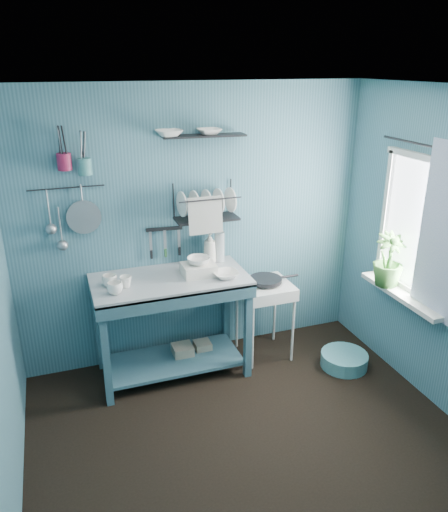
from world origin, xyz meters
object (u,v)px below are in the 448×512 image
object	(u,v)px
mug_left	(115,288)
colander	(84,217)
water_bottle	(220,247)
utensil_cup_teal	(85,167)
work_counter	(172,326)
potted_plant	(389,260)
mug_right	(110,281)
storage_tin_large	(183,356)
frying_pan	(266,280)
hotplate_stand	(264,319)
floor_basin	(344,360)
storage_tin_small	(203,351)
soap_bottle	(210,248)
wash_tub	(199,269)
mug_mid	(126,282)
utensil_cup_magenta	(64,162)
dish_rack	(206,202)

from	to	relation	value
mug_left	colander	size ratio (longest dim) A/B	0.44
water_bottle	utensil_cup_teal	bearing A→B (deg)	178.25
work_counter	water_bottle	bearing A→B (deg)	27.22
water_bottle	potted_plant	distance (m)	1.48
mug_right	potted_plant	distance (m)	2.35
work_counter	storage_tin_large	world-z (taller)	work_counter
frying_pan	utensil_cup_teal	bearing A→B (deg)	170.72
water_bottle	colander	world-z (taller)	colander
colander	potted_plant	xyz separation A→B (m)	(2.42, -0.82, -0.39)
work_counter	utensil_cup_teal	world-z (taller)	utensil_cup_teal
utensil_cup_teal	storage_tin_large	world-z (taller)	utensil_cup_teal
work_counter	frying_pan	xyz separation A→B (m)	(0.89, 0.01, 0.31)
hotplate_stand	frying_pan	size ratio (longest dim) A/B	2.47
work_counter	hotplate_stand	world-z (taller)	work_counter
frying_pan	floor_basin	distance (m)	1.05
work_counter	storage_tin_small	bearing A→B (deg)	19.22
mug_left	soap_bottle	xyz separation A→B (m)	(0.90, 0.36, 0.10)
mug_right	soap_bottle	distance (m)	0.95
wash_tub	frying_pan	xyz separation A→B (m)	(0.64, 0.03, -0.21)
colander	frying_pan	bearing A→B (deg)	-10.10
mug_mid	work_counter	bearing A→B (deg)	8.97
utensil_cup_magenta	storage_tin_small	bearing A→B (deg)	-9.51
work_counter	soap_bottle	world-z (taller)	soap_bottle
wash_tub	utensil_cup_teal	size ratio (longest dim) A/B	2.15
wash_tub	potted_plant	distance (m)	1.62
water_bottle	dish_rack	size ratio (longest dim) A/B	0.51
hotplate_stand	frying_pan	xyz separation A→B (m)	(0.00, 0.00, 0.41)
soap_bottle	potted_plant	world-z (taller)	potted_plant
soap_bottle	potted_plant	xyz separation A→B (m)	(1.37, -0.74, -0.02)
mug_right	storage_tin_large	world-z (taller)	mug_right
soap_bottle	frying_pan	xyz separation A→B (m)	(0.47, -0.19, -0.30)
work_counter	water_bottle	distance (m)	0.83
work_counter	soap_bottle	bearing A→B (deg)	29.76
work_counter	dish_rack	xyz separation A→B (m)	(0.40, 0.20, 1.04)
dish_rack	wash_tub	bearing A→B (deg)	-127.14
hotplate_stand	utensil_cup_magenta	world-z (taller)	utensil_cup_magenta
water_bottle	hotplate_stand	size ratio (longest dim) A/B	0.38
potted_plant	storage_tin_small	xyz separation A→B (m)	(-1.49, 0.62, -0.97)
dish_rack	potted_plant	bearing A→B (deg)	-32.06
hotplate_stand	utensil_cup_teal	distance (m)	2.12
mug_mid	mug_right	bearing A→B (deg)	153.43
mug_left	utensil_cup_teal	world-z (taller)	utensil_cup_teal
mug_mid	potted_plant	world-z (taller)	potted_plant
mug_left	storage_tin_small	bearing A→B (deg)	17.10
mug_mid	hotplate_stand	world-z (taller)	mug_mid
wash_tub	floor_basin	distance (m)	1.62
soap_bottle	colander	size ratio (longest dim) A/B	1.07
storage_tin_large	storage_tin_small	distance (m)	0.20
mug_mid	storage_tin_large	bearing A→B (deg)	12.91
soap_bottle	storage_tin_large	distance (m)	1.04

